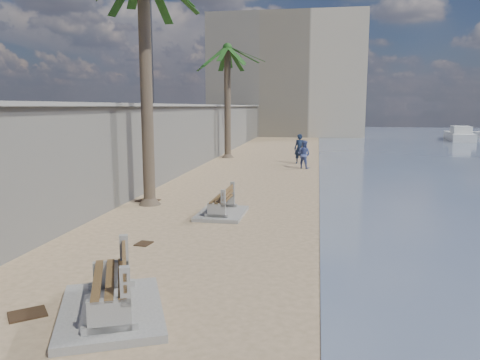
{
  "coord_description": "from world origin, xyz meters",
  "views": [
    {
      "loc": [
        1.88,
        -7.3,
        3.49
      ],
      "look_at": [
        -0.5,
        7.0,
        1.2
      ],
      "focal_mm": 35.0,
      "sensor_mm": 36.0,
      "label": 1
    }
  ],
  "objects": [
    {
      "name": "yacht_far",
      "position": [
        16.42,
        44.54,
        0.35
      ],
      "size": [
        3.14,
        7.86,
        1.5
      ],
      "primitive_type": null,
      "rotation": [
        0.0,
        0.0,
        1.44
      ],
      "color": "silver",
      "rests_on": "bay_water"
    },
    {
      "name": "streetlight",
      "position": [
        -5.1,
        12.0,
        6.64
      ],
      "size": [
        0.28,
        0.28,
        5.12
      ],
      "color": "#2D2D33",
      "rests_on": "wall_cap"
    },
    {
      "name": "palm_back",
      "position": [
        -4.2,
        24.17,
        7.24
      ],
      "size": [
        5.0,
        5.0,
        8.25
      ],
      "color": "brown",
      "rests_on": "ground_plane"
    },
    {
      "name": "bench_near",
      "position": [
        -1.5,
        -0.3,
        0.45
      ],
      "size": [
        2.52,
        2.92,
        1.03
      ],
      "color": "gray",
      "rests_on": "ground_plane"
    },
    {
      "name": "debris_d",
      "position": [
        -2.45,
        3.7,
        0.01
      ],
      "size": [
        0.4,
        0.48,
        0.03
      ],
      "primitive_type": "cube",
      "rotation": [
        0.0,
        0.0,
        1.45
      ],
      "color": "#382616",
      "rests_on": "ground_plane"
    },
    {
      "name": "debris_b",
      "position": [
        -2.89,
        -0.55,
        0.01
      ],
      "size": [
        0.76,
        0.74,
        0.03
      ],
      "primitive_type": "cube",
      "rotation": [
        0.0,
        0.0,
        0.69
      ],
      "color": "#382616",
      "rests_on": "ground_plane"
    },
    {
      "name": "bench_far",
      "position": [
        -1.13,
        7.18,
        0.39
      ],
      "size": [
        1.46,
        2.13,
        0.89
      ],
      "color": "gray",
      "rests_on": "ground_plane"
    },
    {
      "name": "person_b",
      "position": [
        1.13,
        19.3,
        0.88
      ],
      "size": [
        1.06,
        0.98,
        1.76
      ],
      "primitive_type": "imported",
      "rotation": [
        0.0,
        0.0,
        2.66
      ],
      "color": "#485695",
      "rests_on": "ground_plane"
    },
    {
      "name": "end_building",
      "position": [
        -2.0,
        52.0,
        7.0
      ],
      "size": [
        18.0,
        12.0,
        14.0
      ],
      "primitive_type": "cube",
      "color": "#B7AA93",
      "rests_on": "ground_plane"
    },
    {
      "name": "seawall",
      "position": [
        -5.2,
        20.0,
        1.75
      ],
      "size": [
        0.45,
        70.0,
        3.5
      ],
      "primitive_type": "cube",
      "color": "gray",
      "rests_on": "ground_plane"
    },
    {
      "name": "debris_c",
      "position": [
        -4.32,
        9.01,
        0.01
      ],
      "size": [
        0.89,
        0.78,
        0.03
      ],
      "primitive_type": "cube",
      "rotation": [
        0.0,
        0.0,
        2.91
      ],
      "color": "#382616",
      "rests_on": "ground_plane"
    },
    {
      "name": "wall_cap",
      "position": [
        -5.2,
        20.0,
        3.55
      ],
      "size": [
        0.8,
        70.0,
        0.12
      ],
      "primitive_type": "cube",
      "color": "gray",
      "rests_on": "seawall"
    },
    {
      "name": "ground_plane",
      "position": [
        0.0,
        0.0,
        0.0
      ],
      "size": [
        140.0,
        140.0,
        0.0
      ],
      "primitive_type": "plane",
      "color": "tan"
    },
    {
      "name": "person_a",
      "position": [
        0.8,
        21.49,
        1.05
      ],
      "size": [
        0.87,
        0.72,
        2.09
      ],
      "primitive_type": "imported",
      "rotation": [
        0.0,
        0.0,
        -0.31
      ],
      "color": "#15223C",
      "rests_on": "ground_plane"
    }
  ]
}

